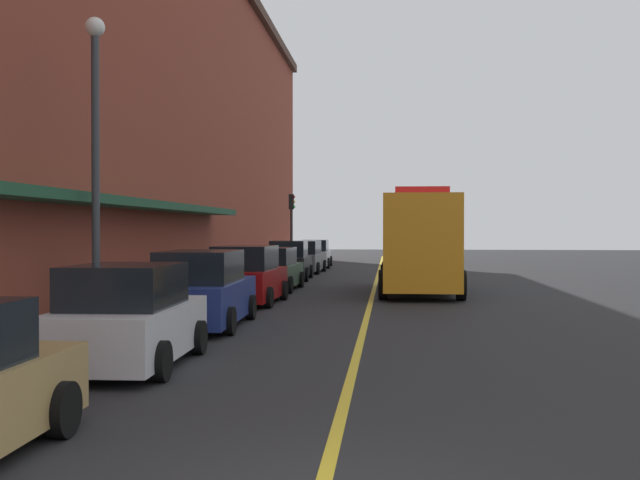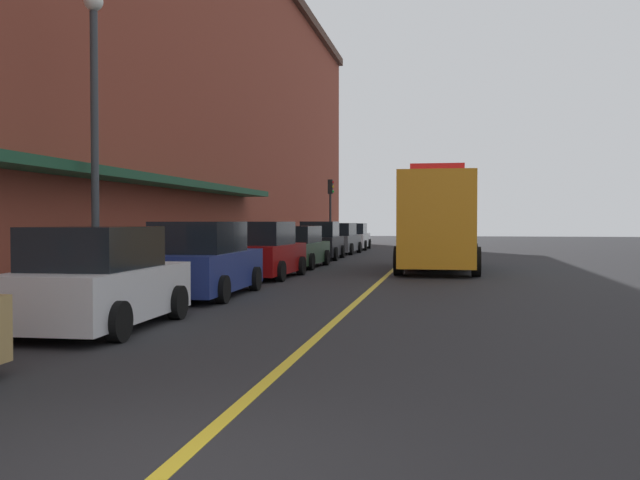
% 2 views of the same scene
% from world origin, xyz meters
% --- Properties ---
extents(ground_plane, '(112.00, 112.00, 0.00)m').
position_xyz_m(ground_plane, '(0.00, 25.00, 0.00)').
color(ground_plane, '#232326').
extents(sidewalk_left, '(2.40, 70.00, 0.15)m').
position_xyz_m(sidewalk_left, '(-6.20, 25.00, 0.07)').
color(sidewalk_left, '#ADA8A0').
rests_on(sidewalk_left, ground).
extents(lane_center_stripe, '(0.16, 70.00, 0.01)m').
position_xyz_m(lane_center_stripe, '(0.00, 25.00, 0.00)').
color(lane_center_stripe, gold).
rests_on(lane_center_stripe, ground).
extents(brick_building_left, '(10.64, 64.00, 15.89)m').
position_xyz_m(brick_building_left, '(-12.13, 23.99, 7.95)').
color(brick_building_left, brown).
rests_on(brick_building_left, ground).
extents(parked_car_1, '(2.13, 4.16, 1.76)m').
position_xyz_m(parked_car_1, '(-3.85, 6.40, 0.82)').
color(parked_car_1, silver).
rests_on(parked_car_1, ground).
extents(parked_car_2, '(2.18, 4.81, 1.84)m').
position_xyz_m(parked_car_2, '(-3.90, 11.71, 0.86)').
color(parked_car_2, navy).
rests_on(parked_car_2, ground).
extents(parked_car_3, '(2.23, 4.29, 1.83)m').
position_xyz_m(parked_car_3, '(-3.89, 17.37, 0.85)').
color(parked_car_3, maroon).
rests_on(parked_car_3, ground).
extents(parked_car_4, '(2.10, 4.74, 1.65)m').
position_xyz_m(parked_car_4, '(-3.90, 22.57, 0.78)').
color(parked_car_4, '#2D5133').
rests_on(parked_car_4, ground).
extents(parked_car_5, '(2.06, 4.35, 1.82)m').
position_xyz_m(parked_car_5, '(-4.04, 28.66, 0.85)').
color(parked_car_5, black).
rests_on(parked_car_5, ground).
extents(parked_car_6, '(2.08, 4.47, 1.73)m').
position_xyz_m(parked_car_6, '(-3.96, 34.23, 0.81)').
color(parked_car_6, '#595B60').
rests_on(parked_car_6, ground).
extents(parked_car_7, '(2.09, 4.91, 1.70)m').
position_xyz_m(parked_car_7, '(-4.01, 40.21, 0.80)').
color(parked_car_7, silver).
rests_on(parked_car_7, ground).
extents(utility_truck, '(2.93, 8.16, 3.76)m').
position_xyz_m(utility_truck, '(1.70, 21.98, 1.79)').
color(utility_truck, orange).
rests_on(utility_truck, ground).
extents(parking_meter_0, '(0.14, 0.18, 1.33)m').
position_xyz_m(parking_meter_0, '(-5.35, 25.41, 1.06)').
color(parking_meter_0, '#4C4C51').
rests_on(parking_meter_0, sidewalk_left).
extents(parking_meter_2, '(0.14, 0.18, 1.33)m').
position_xyz_m(parking_meter_2, '(-5.35, 29.14, 1.06)').
color(parking_meter_2, '#4C4C51').
rests_on(parking_meter_2, sidewalk_left).
extents(street_lamp_left, '(0.44, 0.44, 6.94)m').
position_xyz_m(street_lamp_left, '(-5.95, 10.24, 4.40)').
color(street_lamp_left, '#33383D').
rests_on(street_lamp_left, sidewalk_left).
extents(traffic_light_near, '(0.38, 0.36, 4.30)m').
position_xyz_m(traffic_light_near, '(-5.29, 39.02, 3.16)').
color(traffic_light_near, '#232326').
rests_on(traffic_light_near, sidewalk_left).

